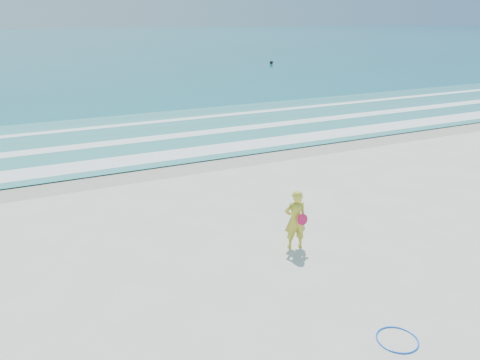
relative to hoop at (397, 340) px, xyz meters
name	(u,v)px	position (x,y,z in m)	size (l,w,h in m)	color
ground	(298,288)	(-0.66, 2.13, -0.01)	(400.00, 400.00, 0.00)	silver
wet_sand	(165,167)	(-0.66, 11.13, -0.01)	(400.00, 2.40, 0.00)	#B2A893
ocean	(26,41)	(-0.66, 107.13, 0.01)	(400.00, 190.00, 0.04)	#19727F
shallow	(132,136)	(-0.66, 16.13, 0.03)	(400.00, 10.00, 0.01)	#59B7AD
foam_near	(155,157)	(-0.66, 12.43, 0.04)	(400.00, 1.40, 0.01)	white
foam_mid	(136,140)	(-0.66, 15.33, 0.04)	(400.00, 0.90, 0.01)	white
foam_far	(120,125)	(-0.66, 18.63, 0.04)	(400.00, 0.60, 0.01)	white
hoop	(397,340)	(0.00, 0.00, 0.00)	(0.72, 0.72, 0.03)	blue
buoy	(271,62)	(21.58, 42.14, 0.22)	(0.39, 0.39, 0.39)	black
woman	(295,220)	(0.24, 3.69, 0.72)	(0.60, 0.46, 1.47)	gold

